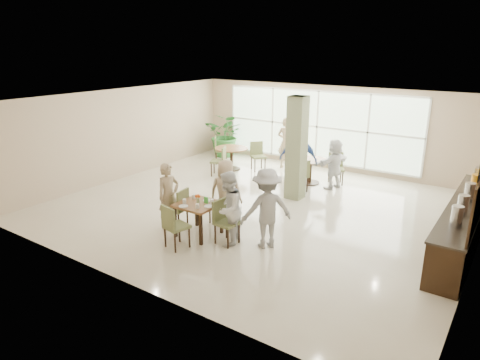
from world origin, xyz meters
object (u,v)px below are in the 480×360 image
Objects in this scene: teen_standing at (267,209)px; adult_standing at (286,143)px; round_table_right at (310,165)px; buffet_counter at (465,222)px; adult_a at (298,160)px; teen_right at (228,209)px; round_table_left at (231,153)px; teen_far at (226,192)px; adult_b at (334,164)px; potted_plant at (226,135)px; main_table at (198,208)px; teen_left at (169,196)px.

adult_standing reaches higher than teen_standing.
round_table_right is at bearing 140.36° from adult_standing.
adult_a is at bearing 164.60° from buffet_counter.
round_table_left is at bearing -162.30° from teen_right.
teen_far is at bearing -159.11° from buffet_counter.
round_table_right is 0.71× the size of adult_b.
adult_standing is at bearing -99.56° from adult_b.
teen_right is at bearing 106.33° from teen_far.
buffet_counter reaches higher than teen_standing.
main_table is at bearing -58.77° from potted_plant.
teen_far is 0.89× the size of adult_standing.
round_table_right is 0.22× the size of buffet_counter.
round_table_left is 0.73× the size of teen_left.
main_table is 0.77× the size of round_table_left.
adult_standing is (-2.21, 1.13, 0.14)m from adult_b.
adult_a is 1.06× the size of adult_standing.
round_table_left is 0.71× the size of teen_far.
round_table_right is 5.01m from buffet_counter.
buffet_counter is 9.26m from potted_plant.
round_table_left is 0.68× the size of potted_plant.
teen_standing is at bearing -75.80° from round_table_right.
teen_right reaches higher than round_table_right.
adult_standing is at bearing -115.54° from teen_standing.
main_table is at bearing -106.10° from teen_right.
round_table_left is 0.63× the size of adult_standing.
teen_far is 5.16m from adult_standing.
adult_b is (0.78, -0.07, 0.18)m from round_table_right.
buffet_counter is 2.52× the size of adult_a.
main_table is at bearing -108.33° from adult_a.
adult_b is at bearing 34.46° from adult_a.
potted_plant is 7.55m from teen_right.
teen_left reaches higher than adult_b.
potted_plant reaches higher than round_table_right.
teen_far reaches higher than main_table.
potted_plant reaches higher than adult_b.
adult_a is at bearing 123.44° from adult_standing.
potted_plant is (-1.22, 1.37, 0.25)m from round_table_left.
adult_b is at bearing 158.30° from teen_right.
potted_plant is 6.46m from teen_far.
teen_left is (2.88, -6.15, -0.06)m from potted_plant.
potted_plant is (-8.62, 3.38, 0.27)m from buffet_counter.
teen_left is 1.32m from teen_far.
main_table is 0.81m from teen_right.
potted_plant is at bearing -97.99° from teen_standing.
teen_standing is 3.76m from adult_a.
buffet_counter is at bearing -21.43° from potted_plant.
buffet_counter is 5.16m from teen_far.
adult_a is at bearing 168.50° from teen_right.
adult_standing is at bearing -179.85° from teen_right.
round_table_right is at bearing -116.25° from teen_far.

